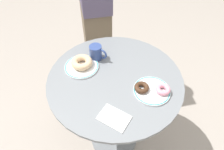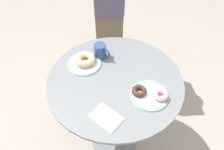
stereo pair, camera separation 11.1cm
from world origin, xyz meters
The scene contains 10 objects.
ground_plane centered at (0.00, 0.00, -0.01)m, with size 7.00×7.00×0.02m, color #9E9389.
cafe_table centered at (0.00, 0.00, 0.55)m, with size 0.78×0.78×0.77m.
plate_left centered at (-0.21, 0.03, 0.78)m, with size 0.20×0.20×0.01m.
plate_right centered at (0.21, -0.05, 0.78)m, with size 0.20×0.20×0.01m.
donut_glazed centered at (-0.21, 0.04, 0.81)m, with size 0.13×0.13×0.04m, color #E0B789.
donut_pink_frosted centered at (0.27, -0.04, 0.80)m, with size 0.08×0.08×0.03m, color pink.
donut_chocolate centered at (0.16, -0.06, 0.80)m, with size 0.08×0.08×0.03m, color #422819.
paper_napkin centered at (0.06, -0.26, 0.78)m, with size 0.15×0.10×0.01m, color white.
coffee_mug centered at (-0.15, 0.13, 0.82)m, with size 0.12×0.08×0.09m.
person_figure centered at (-0.33, 0.68, 0.81)m, with size 0.37×0.45×1.65m.
Camera 2 is at (0.27, -0.71, 1.61)m, focal length 31.63 mm.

